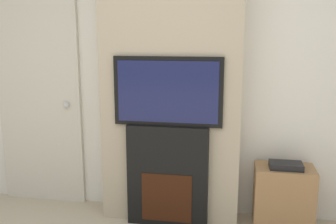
{
  "coord_description": "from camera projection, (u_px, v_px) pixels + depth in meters",
  "views": [
    {
      "loc": [
        0.54,
        -1.3,
        1.63
      ],
      "look_at": [
        0.0,
        1.7,
        1.0
      ],
      "focal_mm": 40.0,
      "sensor_mm": 36.0,
      "label": 1
    }
  ],
  "objects": [
    {
      "name": "wall_back",
      "position": [
        174.0,
        67.0,
        3.37
      ],
      "size": [
        6.0,
        0.06,
        2.7
      ],
      "color": "silver",
      "rests_on": "ground_plane"
    },
    {
      "name": "chimney_breast",
      "position": [
        171.0,
        69.0,
        3.19
      ],
      "size": [
        1.2,
        0.3,
        2.7
      ],
      "color": "tan",
      "rests_on": "ground_plane"
    },
    {
      "name": "fireplace",
      "position": [
        168.0,
        176.0,
        3.23
      ],
      "size": [
        0.7,
        0.15,
        0.89
      ],
      "color": "black",
      "rests_on": "ground_plane"
    },
    {
      "name": "television",
      "position": [
        168.0,
        92.0,
        3.08
      ],
      "size": [
        0.91,
        0.07,
        0.58
      ],
      "color": "black",
      "rests_on": "fireplace"
    },
    {
      "name": "media_stand",
      "position": [
        283.0,
        197.0,
        3.19
      ],
      "size": [
        0.49,
        0.31,
        0.6
      ],
      "color": "#997047",
      "rests_on": "ground_plane"
    },
    {
      "name": "entry_door",
      "position": [
        39.0,
        99.0,
        3.6
      ],
      "size": [
        0.84,
        0.09,
        2.05
      ],
      "color": "beige",
      "rests_on": "ground_plane"
    }
  ]
}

